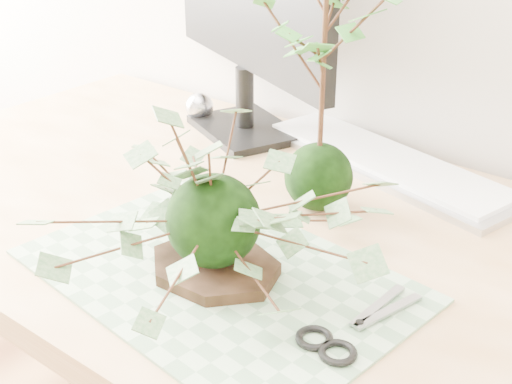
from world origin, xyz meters
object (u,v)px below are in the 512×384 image
Objects in this scene: desk at (329,304)px; ivy_kokedama at (212,180)px; maple_kokedama at (326,8)px; keyboard at (386,161)px.

ivy_kokedama is (-0.08, -0.14, 0.22)m from desk.
desk is 3.92× the size of maple_kokedama.
ivy_kokedama is 0.78× the size of maple_kokedama.
maple_kokedama reaches higher than keyboard.
maple_kokedama is 0.82× the size of keyboard.
keyboard is at bearing 89.64° from ivy_kokedama.
desk is 0.39m from maple_kokedama.
maple_kokedama is at bearing -77.88° from keyboard.
maple_kokedama is 0.34m from keyboard.
maple_kokedama reaches higher than ivy_kokedama.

